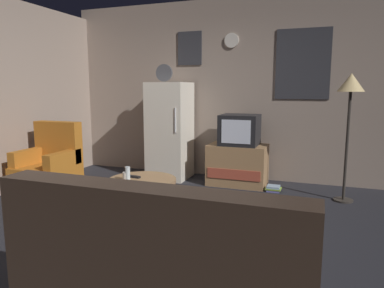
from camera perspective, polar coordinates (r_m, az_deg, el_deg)
The scene contains 13 objects.
ground_plane at distance 3.64m, azimuth -5.11°, elevation -13.86°, with size 12.00×12.00×0.00m, color #232328.
wall_with_art at distance 5.67m, azimuth 5.39°, elevation 8.68°, with size 5.20×0.12×2.76m.
fridge at distance 5.56m, azimuth -3.59°, elevation 2.17°, with size 0.60×0.62×1.77m.
tv_stand at distance 5.26m, azimuth 7.34°, elevation -3.32°, with size 0.84×0.53×0.60m.
crt_tv at distance 5.17m, azimuth 7.69°, elevation 2.28°, with size 0.54×0.51×0.44m.
standing_lamp at distance 4.72m, azimuth 24.15°, elevation 7.56°, with size 0.32×0.32×1.59m.
coffee_table at distance 3.86m, azimuth -7.96°, elevation -8.92°, with size 0.72×0.72×0.46m.
wine_glass at distance 3.72m, azimuth -10.32°, elevation -4.74°, with size 0.05×0.05×0.15m, color silver.
mug_ceramic_white at distance 3.75m, azimuth -10.53°, elevation -5.12°, with size 0.08×0.08×0.09m, color silver.
remote_control at distance 3.85m, azimuth -9.37°, elevation -5.21°, with size 0.15×0.04×0.02m, color black.
armchair at distance 5.13m, azimuth -21.97°, elevation -3.76°, with size 0.68×0.68×0.96m.
couch at distance 2.23m, azimuth -4.48°, elevation -20.56°, with size 1.70×0.80×0.92m.
book_stack at distance 5.07m, azimuth 12.96°, elevation -6.98°, with size 0.21×0.18×0.08m.
Camera 1 is at (1.43, -3.04, 1.41)m, focal length 33.14 mm.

